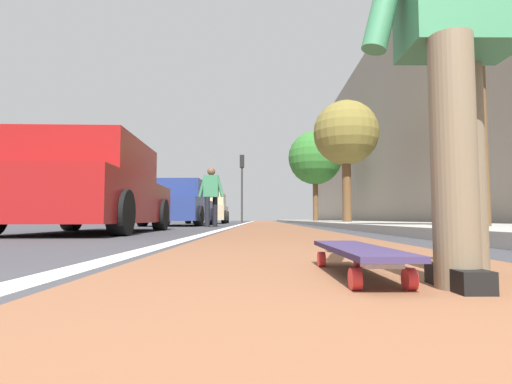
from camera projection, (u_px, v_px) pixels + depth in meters
name	position (u px, v px, depth m)	size (l,w,h in m)	color
ground_plane	(272.00, 227.00, 10.49)	(80.00, 80.00, 0.00)	#38383D
bike_lane_paint	(266.00, 223.00, 24.46)	(56.00, 1.92, 0.00)	brown
lane_stripe_white	(245.00, 223.00, 20.48)	(52.00, 0.16, 0.01)	silver
sidewalk_curb	(333.00, 222.00, 18.44)	(52.00, 3.20, 0.13)	#9E9B93
building_facade	(368.00, 144.00, 22.70)	(40.00, 1.20, 9.10)	gray
skateboard	(357.00, 252.00, 1.53)	(0.84, 0.22, 0.11)	red
skater_person	(458.00, 21.00, 1.43)	(0.46, 0.72, 1.64)	brown
parked_car_near	(91.00, 190.00, 6.35)	(4.13, 2.07, 1.46)	maroon
parked_car_mid	(181.00, 205.00, 13.24)	(4.50, 1.96, 1.47)	navy
parked_car_far	(209.00, 209.00, 19.73)	(4.17, 2.00, 1.48)	tan
traffic_light	(242.00, 176.00, 24.98)	(0.33, 0.28, 4.28)	#2D2D2D
street_tree_mid	(346.00, 134.00, 13.79)	(2.26, 2.26, 4.36)	brown
street_tree_far	(315.00, 158.00, 21.67)	(2.93, 2.93, 5.05)	brown
pedestrian_distant	(211.00, 193.00, 11.14)	(0.47, 0.73, 1.68)	black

